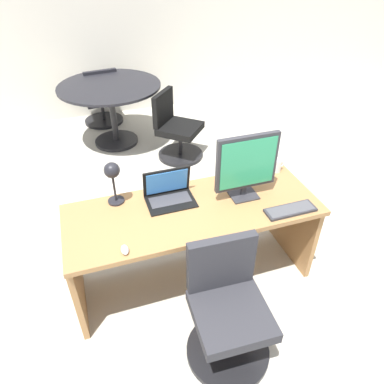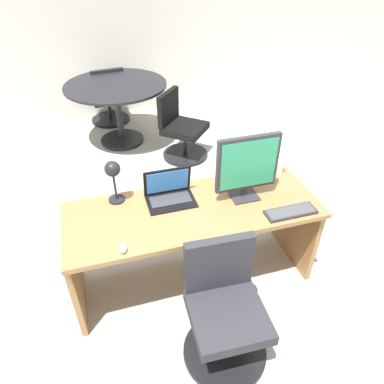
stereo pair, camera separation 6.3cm
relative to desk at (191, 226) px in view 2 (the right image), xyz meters
name	(u,v)px [view 2 (the right image)]	position (x,y,z in m)	size (l,w,h in m)	color
ground	(155,179)	(0.00, 1.45, -0.52)	(12.00, 12.00, 0.00)	#B7B2A3
back_wall	(117,13)	(0.00, 3.55, 0.88)	(10.00, 0.10, 2.80)	silver
desk	(191,226)	(0.00, 0.00, 0.00)	(1.82, 0.69, 0.73)	#9E7042
monitor	(247,165)	(0.40, -0.03, 0.48)	(0.46, 0.16, 0.50)	#2D2D33
laptop	(169,190)	(-0.13, 0.12, 0.28)	(0.35, 0.25, 0.24)	black
keyboard	(291,212)	(0.64, -0.30, 0.22)	(0.37, 0.13, 0.02)	#2D2D33
mouse	(123,248)	(-0.54, -0.32, 0.22)	(0.05, 0.08, 0.04)	silver
desk_lamp	(113,174)	(-0.51, 0.18, 0.45)	(0.12, 0.14, 0.35)	black
coffee_mug	(279,167)	(0.80, 0.20, 0.26)	(0.10, 0.07, 0.10)	white
office_chair	(224,315)	(0.01, -0.69, -0.17)	(0.56, 0.56, 0.86)	black
meeting_table	(117,99)	(-0.23, 2.50, 0.08)	(1.27, 1.27, 0.79)	black
meeting_chair_near	(181,132)	(0.44, 1.90, -0.20)	(0.66, 0.65, 0.81)	black
meeting_chair_far	(109,101)	(-0.30, 3.14, -0.20)	(0.56, 0.56, 0.83)	black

